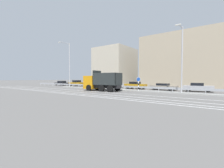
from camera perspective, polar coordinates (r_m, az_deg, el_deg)
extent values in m
plane|color=#605E5B|center=(25.18, 1.34, -2.66)|extent=(320.00, 320.00, 0.00)
cube|color=silver|center=(23.98, -6.40, -2.91)|extent=(59.75, 0.16, 0.01)
cube|color=silver|center=(22.33, -10.53, -3.32)|extent=(59.75, 0.16, 0.01)
cube|color=silver|center=(21.30, -13.61, -3.61)|extent=(59.75, 0.16, 0.01)
cube|color=silver|center=(20.72, -15.60, -3.80)|extent=(59.75, 0.16, 0.01)
cube|color=gray|center=(26.42, 3.24, -2.24)|extent=(32.86, 1.10, 0.18)
cube|color=#9EA0A5|center=(27.50, 4.75, -0.96)|extent=(59.75, 0.04, 0.32)
cylinder|color=#ADADB2|center=(49.88, -25.51, -0.09)|extent=(0.09, 0.09, 0.62)
cylinder|color=#ADADB2|center=(48.02, -24.33, -0.15)|extent=(0.09, 0.09, 0.62)
cylinder|color=#ADADB2|center=(46.19, -23.05, -0.22)|extent=(0.09, 0.09, 0.62)
cylinder|color=#ADADB2|center=(44.38, -21.67, -0.29)|extent=(0.09, 0.09, 0.62)
cylinder|color=#ADADB2|center=(42.60, -20.17, -0.37)|extent=(0.09, 0.09, 0.62)
cylinder|color=#ADADB2|center=(40.85, -18.55, -0.46)|extent=(0.09, 0.09, 0.62)
cylinder|color=#ADADB2|center=(39.14, -16.78, -0.55)|extent=(0.09, 0.09, 0.62)
cylinder|color=#ADADB2|center=(37.47, -14.85, -0.65)|extent=(0.09, 0.09, 0.62)
cylinder|color=#ADADB2|center=(35.84, -12.74, -0.76)|extent=(0.09, 0.09, 0.62)
cylinder|color=#ADADB2|center=(34.27, -10.43, -0.88)|extent=(0.09, 0.09, 0.62)
cylinder|color=#ADADB2|center=(32.76, -7.91, -1.00)|extent=(0.09, 0.09, 0.62)
cylinder|color=#ADADB2|center=(31.32, -5.15, -1.14)|extent=(0.09, 0.09, 0.62)
cylinder|color=#ADADB2|center=(29.96, -2.13, -1.29)|extent=(0.09, 0.09, 0.62)
cylinder|color=#ADADB2|center=(28.69, 1.16, -1.44)|extent=(0.09, 0.09, 0.62)
cylinder|color=#ADADB2|center=(27.52, 4.75, -1.61)|extent=(0.09, 0.09, 0.62)
cylinder|color=#ADADB2|center=(26.47, 8.64, -1.78)|extent=(0.09, 0.09, 0.62)
cylinder|color=#ADADB2|center=(25.55, 12.83, -1.95)|extent=(0.09, 0.09, 0.62)
cylinder|color=#ADADB2|center=(24.78, 17.31, -2.12)|extent=(0.09, 0.09, 0.62)
cylinder|color=#ADADB2|center=(24.17, 22.05, -2.30)|extent=(0.09, 0.09, 0.62)
cylinder|color=#ADADB2|center=(23.73, 27.00, -2.46)|extent=(0.09, 0.09, 0.62)
cylinder|color=#ADADB2|center=(23.48, 32.09, -2.60)|extent=(0.09, 0.09, 0.62)
cube|color=orange|center=(26.63, -7.65, 0.67)|extent=(2.16, 2.52, 2.24)
cube|color=black|center=(27.27, -9.28, 1.53)|extent=(0.20, 2.02, 0.84)
cube|color=black|center=(27.34, -9.31, -1.32)|extent=(0.30, 2.31, 0.24)
cube|color=black|center=(24.72, -1.77, -0.93)|extent=(4.67, 1.68, 0.53)
cube|color=#232828|center=(24.70, -1.77, -0.18)|extent=(4.57, 2.63, 0.12)
cube|color=#232828|center=(23.78, -3.21, 2.07)|extent=(4.39, 0.47, 1.83)
cube|color=#232828|center=(25.59, -0.44, 2.09)|extent=(4.39, 0.47, 1.83)
cube|color=#232828|center=(25.93, -5.74, 2.59)|extent=(0.29, 2.27, 2.29)
cube|color=#232828|center=(23.56, 2.59, 2.07)|extent=(0.29, 2.27, 1.83)
cylinder|color=black|center=(25.60, -8.77, -1.44)|extent=(1.06, 0.41, 1.04)
cylinder|color=black|center=(27.40, -5.63, -1.19)|extent=(1.06, 0.41, 1.04)
cylinder|color=black|center=(23.98, -3.98, -1.67)|extent=(1.06, 0.41, 1.04)
cylinder|color=black|center=(25.89, -0.99, -1.37)|extent=(1.06, 0.41, 1.04)
cylinder|color=black|center=(23.08, -0.74, -1.82)|extent=(1.06, 0.41, 1.04)
cylinder|color=black|center=(25.06, 2.10, -1.50)|extent=(1.06, 0.41, 1.04)
cylinder|color=white|center=(24.68, 10.02, -2.41)|extent=(0.16, 0.16, 0.33)
cylinder|color=black|center=(24.66, 10.03, -1.65)|extent=(0.16, 0.16, 0.33)
cylinder|color=white|center=(24.64, 10.03, -0.89)|extent=(0.16, 0.16, 0.33)
cylinder|color=black|center=(24.62, 10.04, -0.13)|extent=(0.16, 0.16, 0.33)
cylinder|color=white|center=(24.61, 10.04, 0.64)|extent=(0.16, 0.16, 0.33)
cylinder|color=#1E4CB2|center=(24.60, 10.05, 1.76)|extent=(0.63, 0.03, 0.63)
cylinder|color=white|center=(24.60, 10.05, 1.76)|extent=(0.68, 0.02, 0.68)
cylinder|color=#ADADB2|center=(36.00, -15.87, 6.82)|extent=(0.18, 0.18, 10.16)
cylinder|color=#ADADB2|center=(36.05, -17.64, 14.73)|extent=(0.23, 2.50, 0.10)
cube|color=silver|center=(35.38, -19.40, 14.82)|extent=(0.71, 0.24, 0.12)
cylinder|color=#ADADB2|center=(22.62, 25.10, 8.09)|extent=(0.18, 0.18, 9.08)
cylinder|color=#ADADB2|center=(22.65, 24.60, 19.45)|extent=(0.26, 1.86, 0.10)
cube|color=silver|center=(21.78, 23.84, 19.96)|extent=(0.71, 0.26, 0.12)
cube|color=black|center=(46.83, -18.47, 0.18)|extent=(4.81, 2.28, 0.52)
cube|color=black|center=(46.92, -18.59, 0.82)|extent=(2.09, 1.83, 0.53)
cylinder|color=black|center=(46.33, -16.47, -0.14)|extent=(0.61, 0.25, 0.60)
cylinder|color=black|center=(45.15, -18.17, -0.22)|extent=(0.61, 0.25, 0.60)
cylinder|color=black|center=(48.53, -18.74, -0.06)|extent=(0.61, 0.25, 0.60)
cylinder|color=black|center=(47.40, -20.43, -0.14)|extent=(0.61, 0.25, 0.60)
cube|color=#B27A14|center=(41.71, -13.43, 0.14)|extent=(4.14, 2.15, 0.74)
cube|color=black|center=(41.60, -13.32, 1.03)|extent=(1.81, 1.75, 0.56)
cylinder|color=black|center=(42.02, -15.47, -0.36)|extent=(0.61, 0.25, 0.60)
cylinder|color=black|center=(43.22, -13.76, -0.28)|extent=(0.61, 0.25, 0.60)
cylinder|color=black|center=(40.23, -13.07, -0.45)|extent=(0.61, 0.25, 0.60)
cylinder|color=black|center=(41.48, -11.36, -0.36)|extent=(0.61, 0.25, 0.60)
cube|color=#B27A14|center=(37.76, -7.52, -0.17)|extent=(4.61, 1.96, 0.55)
cube|color=black|center=(37.84, -7.67, 0.65)|extent=(1.94, 1.70, 0.52)
cylinder|color=black|center=(37.49, -4.99, -0.60)|extent=(0.60, 0.21, 0.60)
cylinder|color=black|center=(36.14, -6.87, -0.71)|extent=(0.60, 0.21, 0.60)
cylinder|color=black|center=(39.41, -8.11, -0.47)|extent=(0.60, 0.21, 0.60)
cylinder|color=black|center=(38.13, -10.01, -0.58)|extent=(0.60, 0.21, 0.60)
cube|color=silver|center=(34.22, 0.12, -0.25)|extent=(4.86, 2.28, 0.73)
cube|color=black|center=(34.27, -0.08, 0.72)|extent=(2.11, 1.82, 0.42)
cylinder|color=black|center=(34.28, 2.98, -0.86)|extent=(0.62, 0.25, 0.60)
cylinder|color=black|center=(32.73, 1.48, -1.00)|extent=(0.62, 0.25, 0.60)
cylinder|color=black|center=(35.77, -1.13, -0.73)|extent=(0.62, 0.25, 0.60)
cylinder|color=black|center=(34.28, -2.74, -0.86)|extent=(0.62, 0.25, 0.60)
cube|color=#B27A14|center=(30.41, 8.95, -0.63)|extent=(4.26, 1.82, 0.69)
cube|color=black|center=(30.44, 8.74, 0.45)|extent=(1.79, 1.59, 0.45)
cylinder|color=black|center=(30.61, 11.88, -1.28)|extent=(0.60, 0.20, 0.60)
cylinder|color=black|center=(29.07, 10.46, -1.45)|extent=(0.60, 0.20, 0.60)
cylinder|color=black|center=(31.81, 7.56, -1.12)|extent=(0.60, 0.20, 0.60)
cylinder|color=black|center=(30.32, 5.98, -1.27)|extent=(0.60, 0.20, 0.60)
cube|color=gray|center=(28.60, 19.06, -1.06)|extent=(4.81, 1.97, 0.53)
cube|color=black|center=(28.63, 18.81, -0.14)|extent=(2.07, 1.59, 0.39)
cylinder|color=black|center=(28.88, 22.33, -1.60)|extent=(0.61, 0.24, 0.60)
cylinder|color=black|center=(27.38, 21.30, -1.79)|extent=(0.61, 0.24, 0.60)
cylinder|color=black|center=(29.90, 17.00, -1.41)|extent=(0.61, 0.24, 0.60)
cylinder|color=black|center=(28.46, 15.74, -1.57)|extent=(0.61, 0.24, 0.60)
cube|color=#A3A3A8|center=(27.48, 29.97, -1.23)|extent=(4.38, 2.02, 0.66)
cube|color=black|center=(27.46, 29.72, -0.07)|extent=(1.89, 1.65, 0.44)
cylinder|color=black|center=(28.29, 32.72, -1.87)|extent=(0.61, 0.24, 0.60)
cylinder|color=black|center=(26.64, 32.71, -2.10)|extent=(0.61, 0.24, 0.60)
cylinder|color=black|center=(28.42, 27.37, -1.75)|extent=(0.61, 0.24, 0.60)
cylinder|color=black|center=(26.77, 27.04, -1.97)|extent=(0.61, 0.24, 0.60)
cube|color=#B7AD99|center=(51.82, 1.26, 6.63)|extent=(11.06, 12.19, 12.23)
cube|color=tan|center=(44.68, 28.05, 7.69)|extent=(23.46, 13.79, 13.20)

